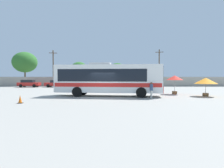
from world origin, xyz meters
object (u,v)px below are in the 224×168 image
roadside_tree_midright (117,70)px  roadside_tree_midleft (79,69)px  parked_car_leftmost_red (29,83)px  parked_car_second_red (56,83)px  attendant_by_bus_door (151,89)px  utility_pole_far (53,67)px  roadside_tree_left (25,62)px  traffic_cone_on_apron (20,99)px  vendor_umbrella_near_gate_red (175,78)px  parked_car_third_dark_blue (92,83)px  vendor_umbrella_secondary_orange (206,81)px  utility_pole_near (159,67)px  coach_bus_white_red (107,78)px

roadside_tree_midright → roadside_tree_midleft: bearing=-166.6°
parked_car_leftmost_red → parked_car_second_red: (5.45, 0.22, -0.02)m
attendant_by_bus_door → utility_pole_far: size_ratio=0.19×
attendant_by_bus_door → roadside_tree_left: roadside_tree_left is taller
parked_car_leftmost_red → roadside_tree_left: 8.80m
roadside_tree_left → traffic_cone_on_apron: roadside_tree_left is taller
roadside_tree_midright → parked_car_second_red: bearing=-146.4°
roadside_tree_left → attendant_by_bus_door: bearing=-47.3°
parked_car_leftmost_red → attendant_by_bus_door: bearing=-44.0°
vendor_umbrella_near_gate_red → roadside_tree_midright: 24.74m
roadside_tree_midleft → roadside_tree_midright: size_ratio=1.02×
parked_car_third_dark_blue → utility_pole_far: bearing=154.0°
roadside_tree_midright → traffic_cone_on_apron: (-8.25, -31.90, -3.49)m
vendor_umbrella_secondary_orange → parked_car_leftmost_red: vendor_umbrella_secondary_orange is taller
vendor_umbrella_near_gate_red → parked_car_leftmost_red: bearing=147.7°
parked_car_third_dark_blue → utility_pole_far: (-9.31, 4.54, 3.43)m
attendant_by_bus_door → roadside_tree_midright: size_ratio=0.29×
parked_car_leftmost_red → roadside_tree_left: size_ratio=0.54×
parked_car_leftmost_red → parked_car_second_red: size_ratio=0.97×
vendor_umbrella_near_gate_red → utility_pole_near: size_ratio=0.27×
attendant_by_bus_door → roadside_tree_midright: bearing=95.4°
vendor_umbrella_secondary_orange → parked_car_leftmost_red: (-26.75, 17.90, -0.84)m
parked_car_third_dark_blue → roadside_tree_midleft: roadside_tree_midleft is taller
coach_bus_white_red → roadside_tree_midleft: 25.21m
parked_car_leftmost_red → utility_pole_far: bearing=60.4°
utility_pole_near → roadside_tree_midright: utility_pole_near is taller
parked_car_second_red → utility_pole_far: utility_pole_far is taller
traffic_cone_on_apron → vendor_umbrella_secondary_orange: bearing=17.8°
vendor_umbrella_secondary_orange → roadside_tree_midright: 27.93m
coach_bus_white_red → roadside_tree_left: bearing=129.7°
coach_bus_white_red → vendor_umbrella_secondary_orange: size_ratio=4.97×
coach_bus_white_red → attendant_by_bus_door: size_ratio=7.27×
utility_pole_far → parked_car_second_red: bearing=-67.1°
utility_pole_far → utility_pole_near: bearing=0.4°
vendor_umbrella_near_gate_red → vendor_umbrella_secondary_orange: 3.58m
vendor_umbrella_near_gate_red → parked_car_third_dark_blue: (-11.80, 16.38, -1.10)m
vendor_umbrella_secondary_orange → roadside_tree_midright: (-8.85, 26.40, 2.17)m
traffic_cone_on_apron → roadside_tree_midleft: bearing=91.4°
parked_car_second_red → utility_pole_far: 6.79m
roadside_tree_midright → utility_pole_far: bearing=-168.8°
vendor_umbrella_near_gate_red → traffic_cone_on_apron: bearing=-151.1°
roadside_tree_midright → traffic_cone_on_apron: 33.13m
coach_bus_white_red → roadside_tree_midleft: (-7.33, 24.04, 1.99)m
attendant_by_bus_door → roadside_tree_midleft: (-11.65, 26.27, 3.01)m
parked_car_third_dark_blue → attendant_by_bus_door: bearing=-68.8°
roadside_tree_midright → traffic_cone_on_apron: size_ratio=8.52×
parked_car_second_red → attendant_by_bus_door: bearing=-53.0°
vendor_umbrella_secondary_orange → roadside_tree_left: roadside_tree_left is taller
coach_bus_white_red → parked_car_third_dark_blue: coach_bus_white_red is taller
utility_pole_near → roadside_tree_left: utility_pole_near is taller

